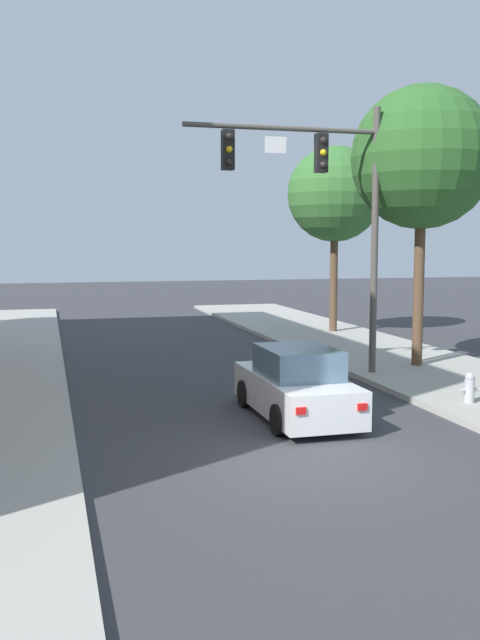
{
  "coord_description": "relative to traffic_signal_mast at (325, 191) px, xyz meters",
  "views": [
    {
      "loc": [
        -4.44,
        -11.65,
        3.88
      ],
      "look_at": [
        0.09,
        5.08,
        2.0
      ],
      "focal_mm": 40.14,
      "sensor_mm": 36.0,
      "label": 1
    }
  ],
  "objects": [
    {
      "name": "fire_hydrant",
      "position": [
        1.98,
        -4.27,
        -4.79
      ],
      "size": [
        0.48,
        0.24,
        0.72
      ],
      "color": "#B2B2B7",
      "rests_on": "sidewalk_right"
    },
    {
      "name": "street_tree_second",
      "position": [
        3.38,
        0.73,
        1.08
      ],
      "size": [
        4.24,
        4.24,
        8.37
      ],
      "color": "brown",
      "rests_on": "sidewalk_right"
    },
    {
      "name": "car_lead_white",
      "position": [
        -2.23,
        -4.03,
        -4.57
      ],
      "size": [
        1.84,
        4.24,
        1.6
      ],
      "color": "silver",
      "rests_on": "ground"
    },
    {
      "name": "traffic_signal_mast",
      "position": [
        0.0,
        0.0,
        0.0
      ],
      "size": [
        5.62,
        0.38,
        7.5
      ],
      "color": "#514C47",
      "rests_on": "sidewalk_right"
    },
    {
      "name": "ground_plane",
      "position": [
        -3.05,
        -7.07,
        -5.3
      ],
      "size": [
        120.0,
        120.0,
        0.0
      ],
      "primitive_type": "plane",
      "color": "#38383D"
    },
    {
      "name": "street_tree_third",
      "position": [
        4.17,
        9.27,
        0.57
      ],
      "size": [
        3.96,
        3.96,
        7.72
      ],
      "color": "brown",
      "rests_on": "sidewalk_right"
    }
  ]
}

